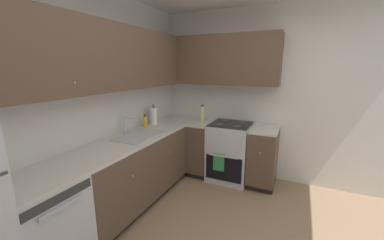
# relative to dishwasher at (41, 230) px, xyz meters

# --- Properties ---
(wall_back) EXTENTS (3.94, 0.05, 2.64)m
(wall_back) POSITION_rel_dishwasher_xyz_m (0.78, 0.33, 0.89)
(wall_back) COLOR silver
(wall_back) RESTS_ON ground_plane
(wall_right) EXTENTS (0.05, 3.70, 2.64)m
(wall_right) POSITION_rel_dishwasher_xyz_m (2.73, -1.50, 0.89)
(wall_right) COLOR silver
(wall_right) RESTS_ON ground_plane
(dishwasher) EXTENTS (0.60, 0.63, 0.86)m
(dishwasher) POSITION_rel_dishwasher_xyz_m (0.00, 0.00, 0.00)
(dishwasher) COLOR silver
(dishwasher) RESTS_ON ground_plane
(lower_cabinets_back) EXTENTS (1.80, 0.62, 0.86)m
(lower_cabinets_back) POSITION_rel_dishwasher_xyz_m (1.20, 0.00, 0.00)
(lower_cabinets_back) COLOR brown
(lower_cabinets_back) RESTS_ON ground_plane
(countertop_back) EXTENTS (3.00, 0.60, 0.03)m
(countertop_back) POSITION_rel_dishwasher_xyz_m (1.20, 0.00, 0.45)
(countertop_back) COLOR beige
(countertop_back) RESTS_ON lower_cabinets_back
(lower_cabinets_right) EXTENTS (0.62, 1.33, 0.86)m
(lower_cabinets_right) POSITION_rel_dishwasher_xyz_m (2.41, -1.00, 0.00)
(lower_cabinets_right) COLOR brown
(lower_cabinets_right) RESTS_ON ground_plane
(countertop_right) EXTENTS (0.60, 1.33, 0.03)m
(countertop_right) POSITION_rel_dishwasher_xyz_m (2.40, -1.00, 0.45)
(countertop_right) COLOR beige
(countertop_right) RESTS_ON lower_cabinets_right
(oven_range) EXTENTS (0.68, 0.62, 1.05)m
(oven_range) POSITION_rel_dishwasher_xyz_m (2.42, -0.93, 0.02)
(oven_range) COLOR silver
(oven_range) RESTS_ON ground_plane
(upper_cabinets_back) EXTENTS (2.68, 0.34, 0.74)m
(upper_cabinets_back) POSITION_rel_dishwasher_xyz_m (1.04, 0.14, 1.43)
(upper_cabinets_back) COLOR brown
(upper_cabinets_right) EXTENTS (0.32, 1.88, 0.74)m
(upper_cabinets_right) POSITION_rel_dishwasher_xyz_m (2.54, -0.64, 1.43)
(upper_cabinets_right) COLOR brown
(sink) EXTENTS (0.65, 0.40, 0.10)m
(sink) POSITION_rel_dishwasher_xyz_m (1.32, -0.03, 0.43)
(sink) COLOR #B7B7BC
(sink) RESTS_ON countertop_back
(faucet) EXTENTS (0.07, 0.16, 0.23)m
(faucet) POSITION_rel_dishwasher_xyz_m (1.33, 0.18, 0.60)
(faucet) COLOR silver
(faucet) RESTS_ON countertop_back
(soap_bottle) EXTENTS (0.07, 0.07, 0.19)m
(soap_bottle) POSITION_rel_dishwasher_xyz_m (1.73, 0.18, 0.55)
(soap_bottle) COLOR gold
(soap_bottle) RESTS_ON countertop_back
(paper_towel_roll) EXTENTS (0.11, 0.11, 0.32)m
(paper_towel_roll) POSITION_rel_dishwasher_xyz_m (1.92, 0.16, 0.60)
(paper_towel_roll) COLOR white
(paper_towel_roll) RESTS_ON countertop_back
(oil_bottle) EXTENTS (0.06, 0.06, 0.28)m
(oil_bottle) POSITION_rel_dishwasher_xyz_m (2.40, -0.45, 0.59)
(oil_bottle) COLOR beige
(oil_bottle) RESTS_ON countertop_right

